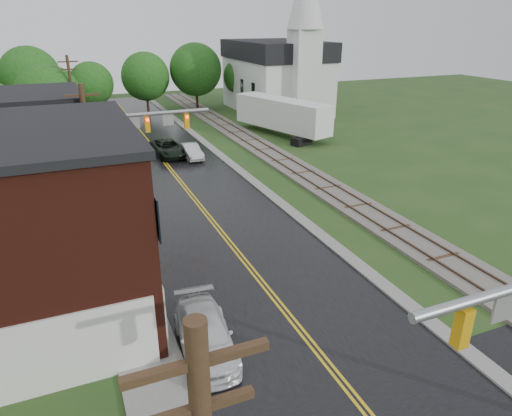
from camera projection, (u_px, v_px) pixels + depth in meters
main_road at (181, 182)px, 36.54m from camera, size 10.00×90.00×0.02m
curb_right at (224, 159)px, 42.73m from camera, size 0.80×70.00×0.12m
sidewalk_left at (107, 218)px, 30.07m from camera, size 2.40×50.00×0.12m
yellow_house at (18, 176)px, 27.97m from camera, size 8.00×7.00×6.40m
darkred_building at (41, 153)px, 36.38m from camera, size 7.00×6.00×4.40m
church at (280, 69)px, 61.66m from camera, size 10.40×18.40×20.00m
railroad at (269, 152)px, 44.33m from camera, size 3.20×80.00×0.30m
traffic_signal_far at (137, 133)px, 30.83m from camera, size 7.34×0.43×7.20m
utility_pole_b at (92, 162)px, 25.48m from camera, size 1.80×0.28×9.00m
utility_pole_c at (74, 101)px, 44.21m from camera, size 1.80×0.28×9.00m
tree_left_e at (51, 99)px, 45.06m from camera, size 6.40×6.40×8.16m
suv_dark at (168, 148)px, 43.27m from camera, size 2.98×5.61×1.50m
sedan_silver at (191, 151)px, 42.56m from camera, size 1.55×4.11×1.34m
pickup_white at (205, 335)px, 17.80m from camera, size 2.50×5.14×1.44m
semi_trailer at (282, 114)px, 50.50m from camera, size 6.43×13.03×4.00m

